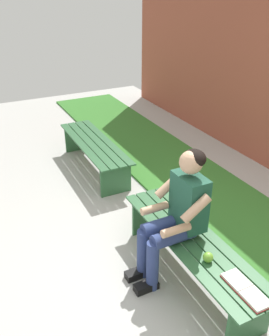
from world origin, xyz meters
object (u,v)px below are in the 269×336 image
Objects in this scene: bench_far at (94,148)px; book_open at (246,289)px; apple at (208,257)px; person_seated at (177,212)px; bench_near at (191,248)px.

book_open reaches higher than bench_far.
apple is 0.39m from book_open.
bench_far is 2.69m from apple.
person_seated is 2.99× the size of book_open.
bench_near is 21.08× the size of apple.
apple is at bearing 169.75° from bench_near.
book_open is (-0.38, -0.06, -0.03)m from apple.
bench_far is 2.30m from person_seated.
person_seated is (0.12, 0.10, 0.34)m from bench_near.
person_seated is (-2.27, 0.10, 0.34)m from bench_far.
apple reaches higher than bench_near.
book_open is at bearing -171.02° from apple.
person_seated is at bearing 177.51° from bench_far.
bench_far is at bearing 0.00° from bench_near.
person_seated is at bearing 6.19° from apple.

